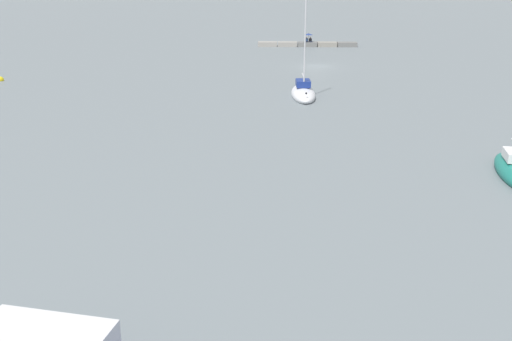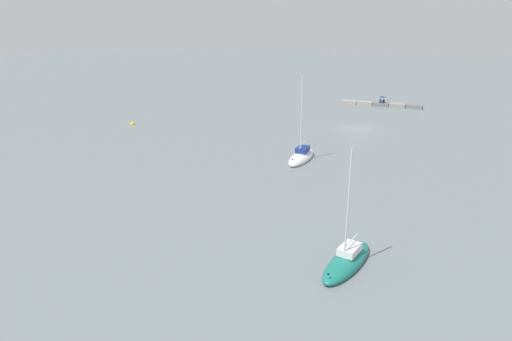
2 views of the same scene
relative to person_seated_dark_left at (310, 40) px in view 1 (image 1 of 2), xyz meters
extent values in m
plane|color=slate|center=(0.44, 20.81, -0.91)|extent=(500.00, 500.00, 0.00)
cube|color=slate|center=(-5.34, -0.17, -0.58)|extent=(2.79, 1.77, 0.65)
cube|color=gray|center=(-2.45, -0.17, -0.58)|extent=(2.79, 1.77, 0.65)
cube|color=slate|center=(0.44, -0.17, -0.58)|extent=(2.79, 1.77, 0.65)
cube|color=gray|center=(3.33, -0.17, -0.58)|extent=(2.79, 1.77, 0.65)
cube|color=gray|center=(6.21, -0.17, -0.58)|extent=(2.79, 1.77, 0.65)
cube|color=#1E2333|center=(-0.04, 0.19, -0.17)|extent=(0.43, 0.48, 0.16)
cube|color=#232328|center=(0.02, -0.08, 0.01)|extent=(0.43, 0.29, 0.52)
sphere|color=tan|center=(0.02, -0.08, 0.37)|extent=(0.22, 0.22, 0.22)
cube|color=#1E2333|center=(0.52, 0.25, -0.17)|extent=(0.43, 0.48, 0.16)
cube|color=navy|center=(0.58, -0.02, 0.01)|extent=(0.43, 0.29, 0.52)
sphere|color=tan|center=(0.58, -0.02, 0.37)|extent=(0.22, 0.22, 0.22)
cylinder|color=black|center=(0.30, -0.07, 0.27)|extent=(0.02, 0.02, 1.05)
cone|color=navy|center=(0.30, -0.07, 0.86)|extent=(1.31, 1.31, 0.23)
sphere|color=black|center=(0.30, -0.07, 1.01)|extent=(0.05, 0.05, 0.05)
ellipsoid|color=silver|center=(2.65, 38.86, -0.67)|extent=(2.09, 6.68, 1.14)
cube|color=navy|center=(2.65, 38.53, 0.16)|extent=(1.19, 1.89, 0.52)
cylinder|color=silver|center=(2.63, 39.39, 3.93)|extent=(0.11, 0.11, 8.07)
cylinder|color=silver|center=(2.66, 38.23, 0.75)|extent=(0.15, 2.32, 0.09)
sphere|color=black|center=(2.55, 41.90, -0.05)|extent=(0.15, 0.15, 0.15)
sphere|color=yellow|center=(30.97, 31.88, -0.80)|extent=(0.61, 0.61, 0.61)
camera|label=1|loc=(4.78, 85.23, 7.93)|focal=40.29mm
camera|label=2|loc=(-11.02, 80.87, 12.04)|focal=30.19mm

